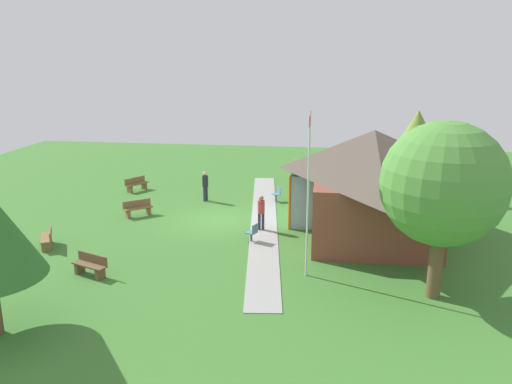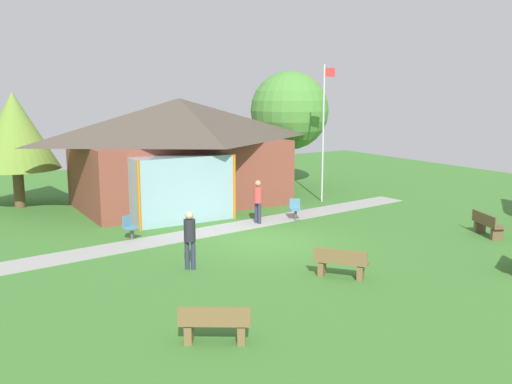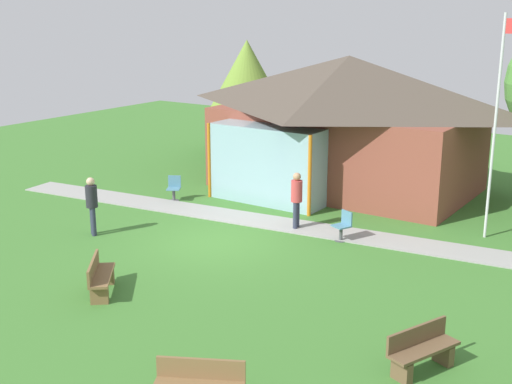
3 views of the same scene
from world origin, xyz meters
TOP-DOWN VIEW (x-y plane):
  - ground_plane at (0.00, 0.00)m, footprint 44.00×44.00m
  - pavilion at (0.13, 7.39)m, footprint 9.93×7.12m
  - footpath at (0.00, 2.33)m, footprint 18.96×3.56m
  - flagpole at (6.18, 4.72)m, footprint 0.64×0.08m
  - bench_front_left at (-5.06, -6.30)m, footprint 1.50×1.17m
  - bench_front_center at (-0.14, -4.37)m, footprint 1.29×1.44m
  - bench_lawn_far_right at (7.31, -3.49)m, footprint 0.96×1.56m
  - patio_chair_west at (-3.89, 2.60)m, footprint 0.60×0.60m
  - patio_chair_lawn_spare at (2.84, 2.15)m, footprint 0.58×0.58m
  - visitor_strolling_lawn at (-3.46, -1.52)m, footprint 0.34×0.34m
  - visitor_on_path at (1.18, 2.33)m, footprint 0.34×0.34m
  - tree_behind_pavilion_right at (7.34, 9.23)m, footprint 4.21×4.21m
  - tree_behind_pavilion_left at (-6.34, 10.55)m, footprint 3.76×3.76m

SIDE VIEW (x-z plane):
  - ground_plane at x=0.00m, z-range 0.00..0.00m
  - footpath at x=0.00m, z-range 0.00..0.03m
  - bench_front_left at x=-5.06m, z-range -0.02..0.82m
  - bench_front_center at x=-0.14m, z-range -0.02..0.82m
  - bench_lawn_far_right at x=7.31m, z-range -0.02..0.82m
  - patio_chair_west at x=-3.89m, z-range -0.01..0.85m
  - patio_chair_lawn_spare at x=2.84m, z-range -0.01..0.85m
  - visitor_strolling_lawn at x=-3.46m, z-range 0.15..1.89m
  - visitor_on_path at x=1.18m, z-range 0.15..1.89m
  - pavilion at x=0.13m, z-range 0.10..4.94m
  - tree_behind_pavilion_left at x=-6.34m, z-range 0.85..5.97m
  - flagpole at x=6.18m, z-range 0.30..6.64m
  - tree_behind_pavilion_right at x=7.34m, z-range 0.98..7.18m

